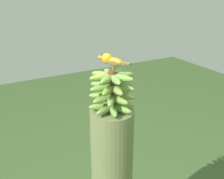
{
  "coord_description": "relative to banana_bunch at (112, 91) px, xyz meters",
  "views": [
    {
      "loc": [
        0.67,
        1.21,
        1.82
      ],
      "look_at": [
        0.0,
        0.0,
        1.27
      ],
      "focal_mm": 44.33,
      "sensor_mm": 36.0,
      "label": 1
    }
  ],
  "objects": [
    {
      "name": "perched_bird",
      "position": [
        -0.01,
        -0.03,
        0.17
      ],
      "size": [
        0.11,
        0.18,
        0.09
      ],
      "color": "#C68933",
      "rests_on": "banana_bunch"
    },
    {
      "name": "banana_bunch",
      "position": [
        0.0,
        0.0,
        0.0
      ],
      "size": [
        0.26,
        0.26,
        0.23
      ],
      "color": "brown",
      "rests_on": "banana_tree"
    }
  ]
}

